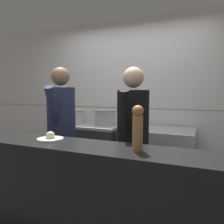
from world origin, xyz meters
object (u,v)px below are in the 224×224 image
at_px(oven_range, 91,151).
at_px(mixing_bowl_steel, 146,125).
at_px(plated_dish_main, 50,138).
at_px(sauce_pot, 105,117).
at_px(stock_pot, 76,116).
at_px(pepper_mill, 138,127).
at_px(chef_head_cook, 62,128).
at_px(chef_sous, 133,137).

xyz_separation_m(oven_range, mixing_bowl_steel, (0.92, -0.04, 0.49)).
bearing_deg(plated_dish_main, mixing_bowl_steel, 67.45).
bearing_deg(plated_dish_main, sauce_pot, 93.27).
distance_m(stock_pot, pepper_mill, 2.03).
relative_size(stock_pot, chef_head_cook, 0.19).
bearing_deg(oven_range, stock_pot, -171.40).
relative_size(mixing_bowl_steel, plated_dish_main, 1.15).
xyz_separation_m(pepper_mill, chef_head_cook, (-1.19, 0.67, -0.19)).
xyz_separation_m(sauce_pot, pepper_mill, (0.94, -1.44, 0.12)).
height_order(sauce_pot, pepper_mill, pepper_mill).
height_order(oven_range, chef_head_cook, chef_head_cook).
distance_m(pepper_mill, chef_sous, 0.71).
relative_size(oven_range, plated_dish_main, 4.21).
bearing_deg(mixing_bowl_steel, stock_pot, 179.93).
height_order(oven_range, plated_dish_main, plated_dish_main).
distance_m(mixing_bowl_steel, plated_dish_main, 1.50).
distance_m(stock_pot, chef_head_cook, 0.80).
relative_size(sauce_pot, chef_sous, 0.21).
bearing_deg(pepper_mill, plated_dish_main, 177.66).
bearing_deg(oven_range, mixing_bowl_steel, -2.43).
bearing_deg(stock_pot, pepper_mill, -44.34).
xyz_separation_m(oven_range, chef_head_cook, (0.01, -0.79, 0.50)).
height_order(sauce_pot, plated_dish_main, sauce_pot).
height_order(stock_pot, plated_dish_main, stock_pot).
bearing_deg(sauce_pot, stock_pot, -177.29).
xyz_separation_m(plated_dish_main, chef_sous, (0.62, 0.60, -0.05)).
distance_m(oven_range, sauce_pot, 0.63).
distance_m(mixing_bowl_steel, chef_sous, 0.78).
distance_m(plated_dish_main, pepper_mill, 0.87).
relative_size(oven_range, chef_sous, 0.61).
bearing_deg(chef_head_cook, mixing_bowl_steel, 26.25).
bearing_deg(sauce_pot, chef_sous, -49.05).
bearing_deg(stock_pot, chef_head_cook, -70.83).
bearing_deg(mixing_bowl_steel, plated_dish_main, -112.55).
height_order(oven_range, stock_pot, stock_pot).
bearing_deg(chef_head_cook, stock_pot, 95.92).
relative_size(sauce_pot, chef_head_cook, 0.20).
bearing_deg(chef_sous, chef_head_cook, 174.80).
xyz_separation_m(stock_pot, chef_head_cook, (0.26, -0.75, -0.07)).
bearing_deg(sauce_pot, mixing_bowl_steel, -2.25).
bearing_deg(mixing_bowl_steel, sauce_pot, 177.75).
distance_m(stock_pot, chef_sous, 1.45).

